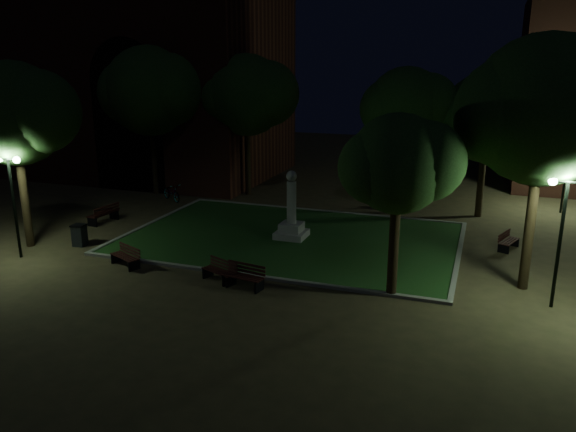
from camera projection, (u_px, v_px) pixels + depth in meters
name	position (u px, v px, depth m)	size (l,w,h in m)	color
ground	(276.00, 252.00, 24.70)	(80.00, 80.00, 0.00)	#423821
lawn	(291.00, 238.00, 26.50)	(15.00, 10.00, 0.08)	#1E4318
lawn_kerb	(291.00, 238.00, 26.49)	(15.40, 10.40, 0.12)	slate
monument	(291.00, 219.00, 26.25)	(1.40, 1.40, 3.20)	gray
building_main	(138.00, 71.00, 40.33)	(20.00, 12.00, 15.00)	#4D2318
tree_west	(15.00, 114.00, 23.88)	(5.49, 4.48, 8.19)	black
tree_north_wl	(248.00, 95.00, 33.59)	(6.00, 4.89, 8.55)	black
tree_north_er	(408.00, 107.00, 29.35)	(5.08, 4.15, 7.87)	black
tree_ne	(489.00, 117.00, 28.84)	(5.71, 4.66, 7.63)	black
tree_east	(548.00, 111.00, 19.02)	(6.37, 5.20, 9.12)	black
tree_se	(400.00, 164.00, 18.87)	(4.23, 3.45, 6.52)	black
tree_nw	(151.00, 91.00, 33.77)	(6.63, 5.41, 9.04)	black
lamppost_sw	(12.00, 187.00, 23.24)	(1.18, 0.28, 4.39)	black
lamppost_se	(563.00, 219.00, 18.40)	(1.18, 0.28, 4.51)	black
lamppost_nw	(167.00, 137.00, 36.98)	(1.18, 0.28, 4.63)	black
lamppost_ne	(567.00, 161.00, 30.24)	(1.18, 0.28, 4.11)	black
bench_near_left	(220.00, 271.00, 21.38)	(1.59, 1.06, 0.83)	black
bench_near_right	(244.00, 277.00, 20.78)	(1.70, 0.83, 0.89)	black
bench_west_near	(126.00, 257.00, 22.96)	(1.59, 1.09, 0.83)	black
bench_left_side	(104.00, 215.00, 28.95)	(0.84, 1.83, 0.97)	black
bench_right_side	(508.00, 241.00, 24.95)	(0.96, 1.51, 0.78)	black
bench_far_side	(397.00, 201.00, 31.78)	(1.79, 1.18, 0.93)	black
trash_bin	(79.00, 235.00, 25.42)	(0.65, 0.65, 0.99)	black
bicycle	(172.00, 192.00, 33.55)	(0.68, 1.95, 1.02)	black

